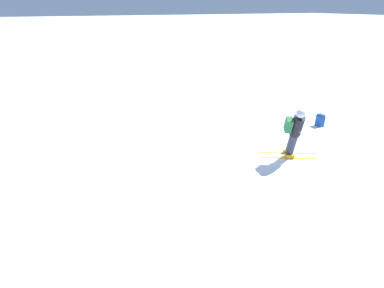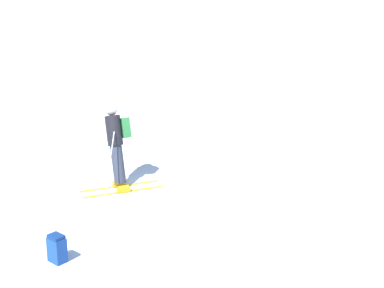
# 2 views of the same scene
# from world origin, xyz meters

# --- Properties ---
(ground_plane) EXTENTS (300.00, 300.00, 0.00)m
(ground_plane) POSITION_xyz_m (0.00, 0.00, 0.00)
(ground_plane) COLOR white
(skier) EXTENTS (1.45, 1.81, 1.87)m
(skier) POSITION_xyz_m (-1.43, 0.20, 1.03)
(skier) COLOR yellow
(skier) RESTS_ON ground
(spare_backpack) EXTENTS (0.31, 0.23, 0.50)m
(spare_backpack) POSITION_xyz_m (0.48, -2.98, 0.24)
(spare_backpack) COLOR #194293
(spare_backpack) RESTS_ON ground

